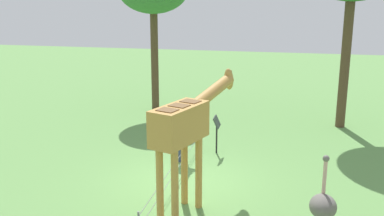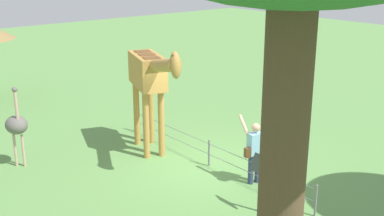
{
  "view_description": "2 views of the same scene",
  "coord_description": "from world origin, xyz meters",
  "px_view_note": "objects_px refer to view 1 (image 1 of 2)",
  "views": [
    {
      "loc": [
        -12.18,
        -2.9,
        5.51
      ],
      "look_at": [
        0.48,
        -0.15,
        2.14
      ],
      "focal_mm": 42.34,
      "sensor_mm": 36.0,
      "label": 1
    },
    {
      "loc": [
        9.13,
        -7.96,
        5.47
      ],
      "look_at": [
        0.39,
        -0.71,
        1.92
      ],
      "focal_mm": 45.8,
      "sensor_mm": 36.0,
      "label": 2
    }
  ],
  "objects_px": {
    "visitor": "(183,136)",
    "ostrich": "(323,206)",
    "giraffe": "(186,126)",
    "info_sign": "(217,127)"
  },
  "relations": [
    {
      "from": "visitor",
      "to": "ostrich",
      "type": "xyz_separation_m",
      "value": [
        -4.73,
        -4.11,
        0.27
      ]
    },
    {
      "from": "giraffe",
      "to": "ostrich",
      "type": "distance_m",
      "value": 3.76
    },
    {
      "from": "visitor",
      "to": "info_sign",
      "type": "relative_size",
      "value": 1.28
    },
    {
      "from": "giraffe",
      "to": "info_sign",
      "type": "relative_size",
      "value": 2.7
    },
    {
      "from": "giraffe",
      "to": "info_sign",
      "type": "bearing_deg",
      "value": -1.29
    },
    {
      "from": "ostrich",
      "to": "info_sign",
      "type": "relative_size",
      "value": 1.7
    },
    {
      "from": "giraffe",
      "to": "ostrich",
      "type": "relative_size",
      "value": 1.58
    },
    {
      "from": "visitor",
      "to": "info_sign",
      "type": "bearing_deg",
      "value": -40.44
    },
    {
      "from": "giraffe",
      "to": "ostrich",
      "type": "bearing_deg",
      "value": -115.0
    },
    {
      "from": "visitor",
      "to": "ostrich",
      "type": "bearing_deg",
      "value": -139.01
    }
  ]
}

